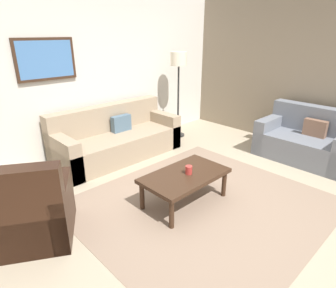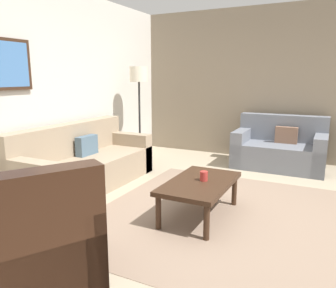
% 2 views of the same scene
% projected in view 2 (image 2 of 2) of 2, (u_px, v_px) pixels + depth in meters
% --- Properties ---
extents(ground_plane, '(8.00, 8.00, 0.00)m').
position_uv_depth(ground_plane, '(220.00, 215.00, 3.71)').
color(ground_plane, tan).
extents(rear_partition, '(6.00, 0.12, 2.80)m').
position_uv_depth(rear_partition, '(44.00, 87.00, 4.57)').
color(rear_partition, silver).
rests_on(rear_partition, ground_plane).
extents(stone_feature_panel, '(0.12, 5.20, 2.80)m').
position_uv_depth(stone_feature_panel, '(273.00, 84.00, 6.06)').
color(stone_feature_panel, gray).
rests_on(stone_feature_panel, ground_plane).
extents(area_rug, '(2.94, 2.69, 0.01)m').
position_uv_depth(area_rug, '(220.00, 215.00, 3.71)').
color(area_rug, gray).
rests_on(area_rug, ground_plane).
extents(couch_main, '(2.20, 0.89, 0.88)m').
position_uv_depth(couch_main, '(81.00, 165.00, 4.67)').
color(couch_main, gray).
rests_on(couch_main, ground_plane).
extents(couch_loveseat, '(0.90, 1.48, 0.88)m').
position_uv_depth(couch_loveseat, '(280.00, 150.00, 5.67)').
color(couch_loveseat, slate).
rests_on(couch_loveseat, ground_plane).
extents(armchair_leather, '(1.10, 1.10, 0.95)m').
position_uv_depth(armchair_leather, '(40.00, 247.00, 2.42)').
color(armchair_leather, black).
rests_on(armchair_leather, ground_plane).
extents(coffee_table, '(1.10, 0.64, 0.41)m').
position_uv_depth(coffee_table, '(200.00, 185.00, 3.62)').
color(coffee_table, '#382316').
rests_on(coffee_table, ground_plane).
extents(cup, '(0.09, 0.09, 0.11)m').
position_uv_depth(cup, '(204.00, 176.00, 3.62)').
color(cup, '#B2332D').
rests_on(cup, coffee_table).
extents(lamp_standing, '(0.32, 0.32, 1.71)m').
position_uv_depth(lamp_standing, '(139.00, 84.00, 5.77)').
color(lamp_standing, black).
rests_on(lamp_standing, ground_plane).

